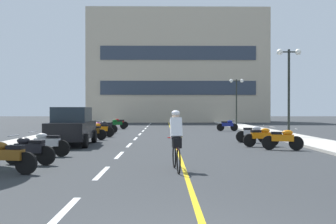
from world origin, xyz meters
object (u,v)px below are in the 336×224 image
street_lamp_mid (289,72)px  motorcycle_2 (29,150)px  motorcycle_4 (283,139)px  street_lamp_far (236,91)px  motorcycle_5 (261,136)px  motorcycle_13 (119,123)px  cyclist_rider (176,139)px  motorcycle_1 (6,156)px  motorcycle_7 (92,131)px  motorcycle_12 (117,124)px  motorcycle_6 (253,134)px  motorcycle_9 (100,128)px  parked_car_near (72,126)px  motorcycle_8 (100,129)px  motorcycle_11 (227,125)px  motorcycle_3 (47,143)px  motorcycle_10 (106,127)px

street_lamp_mid → motorcycle_2: 16.05m
motorcycle_4 → street_lamp_far: bearing=83.9°
motorcycle_5 → motorcycle_13: 19.66m
motorcycle_4 → cyclist_rider: bearing=-131.4°
motorcycle_1 → motorcycle_2: 1.67m
motorcycle_7 → motorcycle_12: (-0.04, 11.51, 0.00)m
motorcycle_6 → motorcycle_9: 10.86m
motorcycle_6 → motorcycle_2: bearing=-138.6°
parked_car_near → motorcycle_5: size_ratio=2.51×
street_lamp_mid → motorcycle_4: street_lamp_mid is taller
motorcycle_2 → cyclist_rider: bearing=-13.9°
motorcycle_7 → motorcycle_12: size_ratio=0.98×
motorcycle_2 → motorcycle_8: size_ratio=0.99×
street_lamp_far → motorcycle_13: bearing=-159.8°
motorcycle_13 → street_lamp_mid: bearing=-47.7°
motorcycle_6 → motorcycle_9: (-8.88, 6.25, 0.00)m
motorcycle_1 → motorcycle_7: size_ratio=1.01×
street_lamp_far → motorcycle_11: (-2.47, -9.21, -3.15)m
motorcycle_5 → motorcycle_11: same height
motorcycle_1 → motorcycle_5: same height
street_lamp_far → motorcycle_11: bearing=-105.0°
motorcycle_1 → motorcycle_12: bearing=89.8°
parked_car_near → motorcycle_12: bearing=88.8°
street_lamp_mid → motorcycle_7: (-11.43, -0.90, -3.43)m
motorcycle_1 → parked_car_near: bearing=91.6°
parked_car_near → motorcycle_3: parked_car_near is taller
motorcycle_2 → motorcycle_11: bearing=63.4°
street_lamp_mid → cyclist_rider: size_ratio=2.93×
motorcycle_3 → parked_car_near: bearing=91.7°
motorcycle_9 → motorcycle_5: bearing=-43.5°
motorcycle_5 → motorcycle_11: (0.57, 12.74, 0.00)m
street_lamp_mid → motorcycle_4: (-2.37, -6.45, -3.43)m
motorcycle_3 → motorcycle_12: (0.18, 19.11, 0.00)m
motorcycle_4 → motorcycle_13: bearing=115.6°
motorcycle_7 → motorcycle_9: (-0.26, 4.24, 0.00)m
motorcycle_9 → motorcycle_10: 1.82m
motorcycle_7 → motorcycle_12: bearing=90.2°
motorcycle_9 → cyclist_rider: size_ratio=0.96×
parked_car_near → motorcycle_2: 6.51m
motorcycle_5 → motorcycle_6: same height
parked_car_near → motorcycle_12: (0.32, 14.74, -0.44)m
motorcycle_9 → motorcycle_10: (0.10, 1.82, 0.00)m
street_lamp_far → motorcycle_11: 10.04m
motorcycle_4 → motorcycle_5: 1.57m
motorcycle_3 → motorcycle_4: (9.27, 2.04, 0.00)m
motorcycle_1 → motorcycle_4: size_ratio=1.01×
motorcycle_13 → motorcycle_9: bearing=-90.8°
motorcycle_2 → motorcycle_10: (-0.05, 15.78, 0.00)m
motorcycle_3 → motorcycle_7: bearing=88.3°
motorcycle_12 → motorcycle_1: bearing=-90.2°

